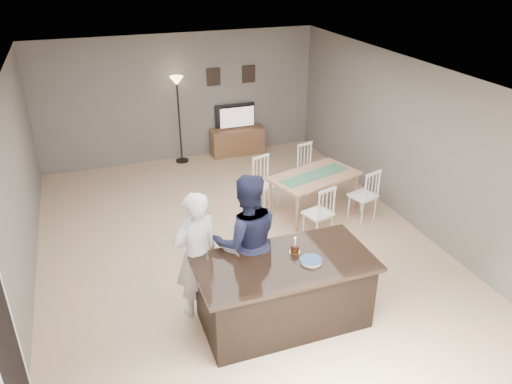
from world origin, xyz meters
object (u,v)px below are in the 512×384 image
object	(u,v)px
kitchen_island	(284,291)
plate_stack	(311,261)
television	(236,116)
dining_table	(314,182)
birthday_cake	(295,249)
man	(247,241)
woman	(196,255)
floor_lamp	(178,97)
tv_console	(237,141)

from	to	relation	value
kitchen_island	plate_stack	size ratio (longest dim) A/B	8.26
television	dining_table	distance (m)	3.20
birthday_cake	man	bearing A→B (deg)	139.69
man	woman	bearing A→B (deg)	8.34
plate_stack	floor_lamp	size ratio (longest dim) A/B	0.14
tv_console	plate_stack	world-z (taller)	plate_stack
birthday_cake	floor_lamp	bearing A→B (deg)	92.99
tv_console	plate_stack	xyz separation A→B (m)	(-0.91, -5.69, 0.62)
tv_console	woman	xyz separation A→B (m)	(-2.15, -5.02, 0.56)
tv_console	birthday_cake	xyz separation A→B (m)	(-1.01, -5.43, 0.65)
television	plate_stack	size ratio (longest dim) A/B	3.51
tv_console	television	bearing A→B (deg)	90.00
television	birthday_cake	xyz separation A→B (m)	(-1.01, -5.50, 0.09)
dining_table	floor_lamp	size ratio (longest dim) A/B	1.11
man	plate_stack	world-z (taller)	man
kitchen_island	man	world-z (taller)	man
tv_console	birthday_cake	distance (m)	5.56
dining_table	floor_lamp	distance (m)	3.63
kitchen_island	television	bearing A→B (deg)	77.99
kitchen_island	woman	bearing A→B (deg)	149.93
birthday_cake	plate_stack	distance (m)	0.28
tv_console	man	distance (m)	5.27
television	woman	size ratio (longest dim) A/B	0.53
man	birthday_cake	world-z (taller)	man
tv_console	television	world-z (taller)	television
tv_console	dining_table	distance (m)	3.13
floor_lamp	plate_stack	bearing A→B (deg)	-86.20
plate_stack	birthday_cake	bearing A→B (deg)	109.74
dining_table	floor_lamp	world-z (taller)	floor_lamp
television	woman	distance (m)	5.53
man	birthday_cake	bearing A→B (deg)	148.02
kitchen_island	man	xyz separation A→B (m)	(-0.29, 0.55, 0.46)
man	dining_table	world-z (taller)	man
television	floor_lamp	bearing A→B (deg)	3.30
birthday_cake	television	bearing A→B (deg)	79.62
kitchen_island	birthday_cake	xyz separation A→B (m)	(0.19, 0.14, 0.50)
kitchen_island	plate_stack	xyz separation A→B (m)	(0.29, -0.12, 0.47)
birthday_cake	plate_stack	bearing A→B (deg)	-70.26
television	dining_table	bearing A→B (deg)	97.32
woman	floor_lamp	distance (m)	5.12
tv_console	floor_lamp	world-z (taller)	floor_lamp
kitchen_island	floor_lamp	world-z (taller)	floor_lamp
birthday_cake	kitchen_island	bearing A→B (deg)	-144.18
kitchen_island	woman	world-z (taller)	woman
woman	plate_stack	world-z (taller)	woman
plate_stack	woman	bearing A→B (deg)	151.39
woman	man	world-z (taller)	man
plate_stack	television	bearing A→B (deg)	81.00
kitchen_island	man	distance (m)	0.78
birthday_cake	floor_lamp	world-z (taller)	floor_lamp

